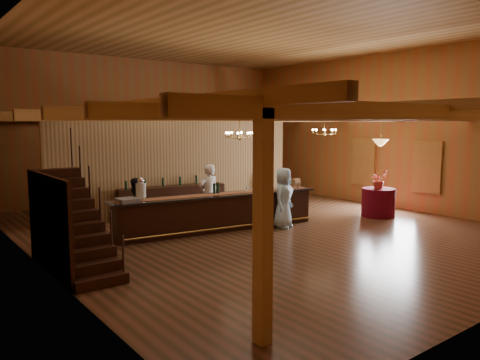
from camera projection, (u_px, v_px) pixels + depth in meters
floor at (259, 228)px, 13.49m from camera, size 14.00×14.00×0.00m
ceiling at (260, 32)px, 12.83m from camera, size 14.00×14.00×0.00m
wall_back at (148, 130)px, 18.69m from camera, size 12.00×0.10×5.50m
wall_left at (34, 136)px, 9.55m from camera, size 0.10×14.00×5.50m
wall_right at (388, 130)px, 16.77m from camera, size 0.10×14.00×5.50m
beam_grid at (249, 115)px, 13.50m from camera, size 11.90×13.90×0.39m
support_posts at (271, 174)px, 12.90m from camera, size 9.20×10.20×3.20m
partition_wall at (182, 167)px, 15.77m from camera, size 9.00×0.18×3.10m
window_right_front at (427, 167)px, 15.62m from camera, size 0.12×1.05×1.75m
window_right_back at (364, 162)px, 17.67m from camera, size 0.12×1.05×1.75m
staircase at (76, 222)px, 9.51m from camera, size 1.00×2.80×2.00m
backroom_boxes at (160, 189)px, 17.60m from camera, size 4.10×0.60×1.10m
tasting_bar at (218, 212)px, 13.14m from camera, size 6.22×1.61×1.04m
beverage_dispenser at (141, 189)px, 12.02m from camera, size 0.26×0.26×0.60m
glass_rack_tray at (128, 200)px, 11.78m from camera, size 0.50×0.50×0.10m
raffle_drum at (295, 182)px, 14.29m from camera, size 0.34×0.24×0.30m
bar_bottle_0 at (214, 189)px, 13.13m from camera, size 0.07×0.07×0.30m
bar_bottle_1 at (217, 188)px, 13.18m from camera, size 0.07×0.07×0.30m
bar_bottle_2 at (218, 188)px, 13.19m from camera, size 0.07×0.07×0.30m
backbar_shelf at (172, 201)px, 15.14m from camera, size 3.57×1.11×0.99m
round_table at (378, 202)px, 15.11m from camera, size 1.06×1.06×0.92m
chandelier_left at (240, 135)px, 13.20m from camera, size 0.80×0.80×0.68m
chandelier_right at (324, 131)px, 15.90m from camera, size 0.80×0.80×0.63m
pendant_lamp at (380, 142)px, 14.88m from camera, size 0.52×0.52×0.90m
bartender at (209, 195)px, 13.86m from camera, size 0.66×0.43×1.80m
staff_second at (135, 207)px, 12.51m from camera, size 0.86×0.74×1.56m
guest at (283, 198)px, 13.45m from camera, size 1.01×0.87×1.74m
floor_plant at (266, 188)px, 17.61m from camera, size 0.79×0.72×1.17m
table_flowers at (379, 180)px, 14.92m from camera, size 0.56×0.50×0.59m
table_vase at (377, 183)px, 15.05m from camera, size 0.22×0.22×0.33m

